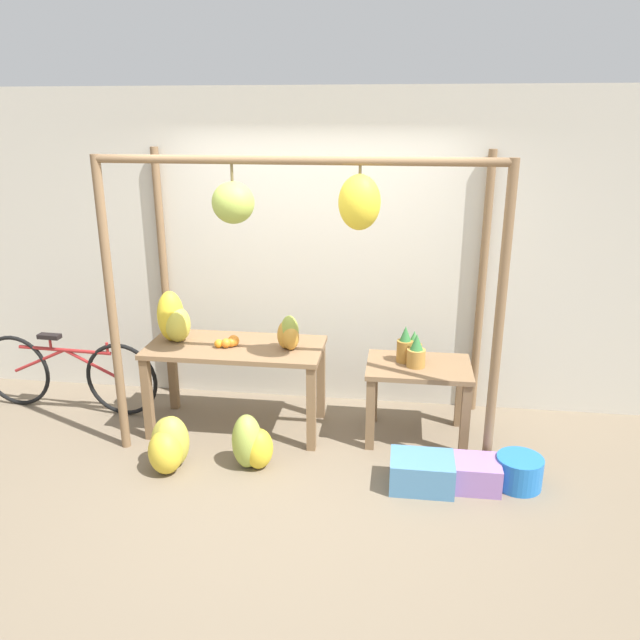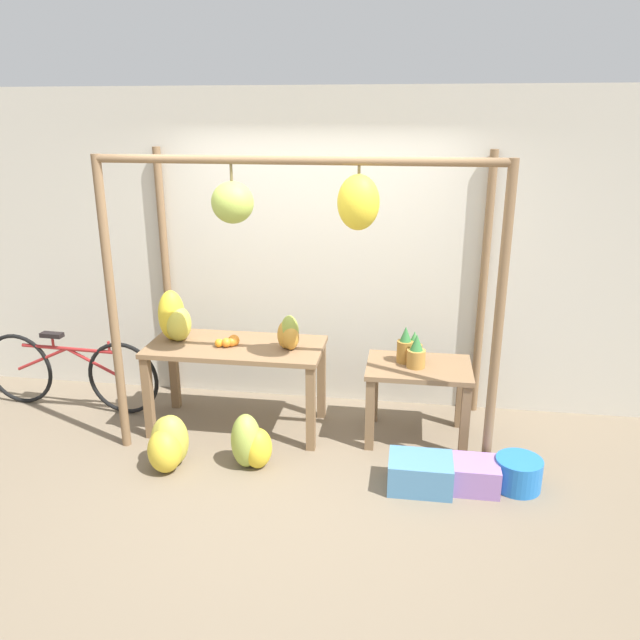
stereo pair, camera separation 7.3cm
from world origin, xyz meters
name	(u,v)px [view 1 (the left image)]	position (x,y,z in m)	size (l,w,h in m)	color
ground_plane	(292,480)	(0.00, 0.00, 0.00)	(20.00, 20.00, 0.00)	#756651
shop_wall_back	(319,252)	(0.00, 1.49, 1.40)	(8.00, 0.08, 2.80)	beige
stall_awning	(304,243)	(0.02, 0.54, 1.67)	(2.93, 1.25, 2.30)	brown
display_table_main	(236,358)	(-0.60, 0.76, 0.64)	(1.45, 0.68, 0.75)	brown
display_table_side	(418,381)	(0.91, 0.80, 0.51)	(0.84, 0.60, 0.65)	brown
banana_pile_on_table	(174,320)	(-1.13, 0.79, 0.94)	(0.34, 0.30, 0.43)	gold
orange_pile	(229,342)	(-0.64, 0.71, 0.80)	(0.19, 0.13, 0.09)	orange
pineapple_cluster	(412,349)	(0.84, 0.83, 0.76)	(0.23, 0.27, 0.31)	#A3702D
banana_pile_ground_left	(169,445)	(-0.96, 0.05, 0.19)	(0.39, 0.47, 0.42)	gold
banana_pile_ground_right	(252,444)	(-0.34, 0.15, 0.19)	(0.37, 0.30, 0.43)	yellow
fruit_crate_white	(422,472)	(0.94, 0.05, 0.12)	(0.45, 0.34, 0.23)	#4C84B2
blue_bucket	(519,472)	(1.64, 0.15, 0.11)	(0.33, 0.33, 0.23)	blue
parked_bicycle	(67,373)	(-2.20, 0.88, 0.36)	(1.73, 0.14, 0.72)	black
papaya_pile	(289,335)	(-0.14, 0.73, 0.88)	(0.23, 0.21, 0.28)	gold
fruit_crate_purple	(471,473)	(1.29, 0.10, 0.11)	(0.41, 0.30, 0.21)	#9970B7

